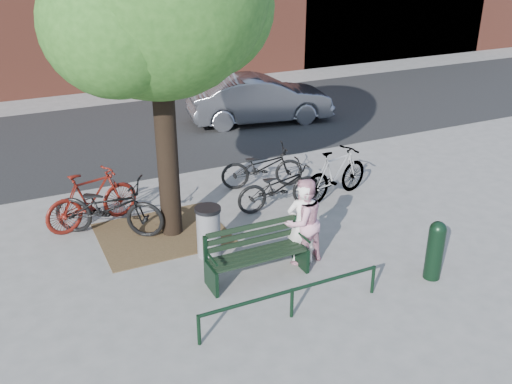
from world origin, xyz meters
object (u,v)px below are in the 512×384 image
person_right (303,222)px  parked_car (260,99)px  bollard (435,248)px  person_left (303,223)px  bicycle_c (279,187)px  litter_bin (209,231)px  park_bench (256,251)px

person_right → parked_car: person_right is taller
person_right → bollard: 2.25m
person_left → bicycle_c: bearing=-86.0°
parked_car → person_right: bearing=169.0°
bollard → litter_bin: size_ratio=1.11×
bollard → parked_car: bearing=82.4°
litter_bin → parked_car: 8.21m
person_left → person_right: bearing=-68.8°
person_right → bicycle_c: person_right is taller
litter_bin → parked_car: size_ratio=0.22×
person_left → bollard: (1.74, -1.42, -0.19)m
bollard → parked_car: 9.35m
bicycle_c → parked_car: (2.33, 5.74, 0.22)m
park_bench → bicycle_c: bearing=53.7°
person_left → parked_car: 8.40m
person_right → litter_bin: size_ratio=1.65×
person_left → park_bench: bearing=25.5°
park_bench → litter_bin: (-0.46, 0.99, 0.01)m
bicycle_c → parked_car: size_ratio=0.43×
person_left → litter_bin: size_ratio=1.59×
park_bench → litter_bin: 1.09m
person_left → person_right: size_ratio=0.96×
litter_bin → bicycle_c: bicycle_c is taller
park_bench → bicycle_c: (1.60, 2.18, 0.02)m
park_bench → person_left: (0.95, 0.07, 0.28)m
person_left → litter_bin: person_left is taller
bicycle_c → person_right: bearing=165.2°
park_bench → bollard: 3.01m
bollard → person_left: bearing=140.8°
bicycle_c → parked_car: parked_car is taller
person_left → bollard: person_left is taller
litter_bin → parked_car: bearing=57.6°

